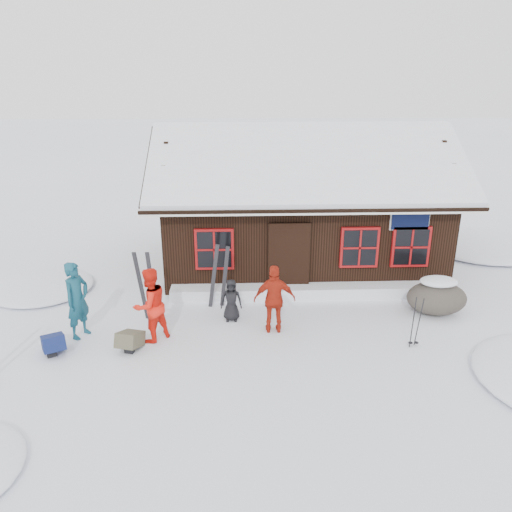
# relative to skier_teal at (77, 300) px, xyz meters

# --- Properties ---
(ground) EXTENTS (120.00, 120.00, 0.00)m
(ground) POSITION_rel_skier_teal_xyz_m (4.14, -0.31, -0.91)
(ground) COLOR white
(ground) RESTS_ON ground
(mountain_hut) EXTENTS (8.90, 6.09, 4.42)m
(mountain_hut) POSITION_rel_skier_teal_xyz_m (5.64, 4.67, 0.66)
(mountain_hut) COLOR black
(mountain_hut) RESTS_ON ground
(snow_drift) EXTENTS (7.60, 0.60, 0.35)m
(snow_drift) POSITION_rel_skier_teal_xyz_m (5.64, 1.94, -0.74)
(snow_drift) COLOR white
(snow_drift) RESTS_ON ground
(snow_mounds) EXTENTS (20.60, 13.20, 0.48)m
(snow_mounds) POSITION_rel_skier_teal_xyz_m (5.79, 1.55, -0.91)
(snow_mounds) COLOR white
(snow_mounds) RESTS_ON ground
(skier_teal) EXTENTS (0.69, 0.79, 1.82)m
(skier_teal) POSITION_rel_skier_teal_xyz_m (0.00, 0.00, 0.00)
(skier_teal) COLOR #124659
(skier_teal) RESTS_ON ground
(skier_orange_left) EXTENTS (1.07, 1.07, 1.75)m
(skier_orange_left) POSITION_rel_skier_teal_xyz_m (1.68, -0.24, -0.04)
(skier_orange_left) COLOR red
(skier_orange_left) RESTS_ON ground
(skier_orange_right) EXTENTS (0.98, 0.43, 1.66)m
(skier_orange_right) POSITION_rel_skier_teal_xyz_m (4.50, 0.04, -0.08)
(skier_orange_right) COLOR #AB2311
(skier_orange_right) RESTS_ON ground
(skier_crouched) EXTENTS (0.53, 0.35, 1.07)m
(skier_crouched) POSITION_rel_skier_teal_xyz_m (3.49, 0.66, -0.38)
(skier_crouched) COLOR black
(skier_crouched) RESTS_ON ground
(boulder) EXTENTS (1.50, 1.12, 0.87)m
(boulder) POSITION_rel_skier_teal_xyz_m (8.68, 0.85, -0.47)
(boulder) COLOR #4C453C
(boulder) RESTS_ON ground
(ski_pair_mid) EXTENTS (0.57, 0.24, 1.83)m
(ski_pair_mid) POSITION_rel_skier_teal_xyz_m (1.44, 0.75, -0.05)
(ski_pair_mid) COLOR black
(ski_pair_mid) RESTS_ON ground
(ski_pair_right) EXTENTS (0.60, 0.20, 1.76)m
(ski_pair_right) POSITION_rel_skier_teal_xyz_m (3.18, 1.43, -0.08)
(ski_pair_right) COLOR black
(ski_pair_right) RESTS_ON ground
(ski_poles) EXTENTS (0.22, 0.11, 1.23)m
(ski_poles) POSITION_rel_skier_teal_xyz_m (7.58, -0.75, -0.33)
(ski_poles) COLOR black
(ski_poles) RESTS_ON ground
(backpack_blue) EXTENTS (0.68, 0.75, 0.33)m
(backpack_blue) POSITION_rel_skier_teal_xyz_m (-0.38, -0.75, -0.75)
(backpack_blue) COLOR #121D4E
(backpack_blue) RESTS_ON ground
(backpack_olive) EXTENTS (0.60, 0.70, 0.33)m
(backpack_olive) POSITION_rel_skier_teal_xyz_m (1.26, -0.66, -0.75)
(backpack_olive) COLOR #4F4C38
(backpack_olive) RESTS_ON ground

